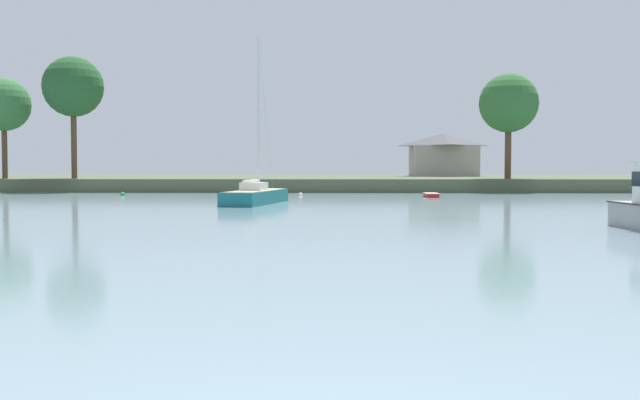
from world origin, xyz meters
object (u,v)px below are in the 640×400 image
at_px(dinghy_red, 431,196).
at_px(mooring_buoy_green, 123,195).
at_px(mooring_buoy_white, 301,195).
at_px(sailboat_teal, 256,200).

relative_size(dinghy_red, mooring_buoy_green, 5.39).
distance_m(dinghy_red, mooring_buoy_white, 12.87).
height_order(dinghy_red, mooring_buoy_green, dinghy_red).
bearing_deg(mooring_buoy_green, sailboat_teal, -45.87).
height_order(sailboat_teal, mooring_buoy_green, sailboat_teal).
height_order(sailboat_teal, mooring_buoy_white, sailboat_teal).
bearing_deg(mooring_buoy_green, dinghy_red, -5.83).
xyz_separation_m(dinghy_red, mooring_buoy_white, (-12.34, 3.67, -0.06)).
height_order(dinghy_red, mooring_buoy_white, dinghy_red).
distance_m(sailboat_teal, dinghy_red, 19.33).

